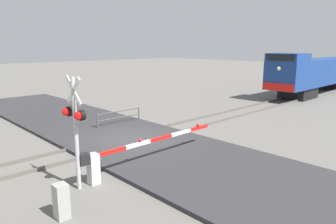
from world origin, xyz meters
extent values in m
plane|color=#605E59|center=(0.00, 0.00, 0.00)|extent=(160.00, 160.00, 0.00)
cube|color=#59544C|center=(-0.72, 0.00, 0.07)|extent=(0.08, 80.00, 0.15)
cube|color=#59544C|center=(0.72, 0.00, 0.07)|extent=(0.08, 80.00, 0.15)
cube|color=#2D2D30|center=(0.00, 0.00, 0.08)|extent=(36.00, 6.24, 0.15)
cube|color=black|center=(0.00, 19.58, 0.53)|extent=(2.47, 3.20, 1.05)
cube|color=black|center=(0.00, 29.25, 0.53)|extent=(2.47, 3.20, 1.05)
cube|color=navy|center=(0.00, 24.42, 2.28)|extent=(2.90, 17.57, 2.47)
cube|color=navy|center=(0.00, 17.04, 3.86)|extent=(2.84, 2.82, 0.67)
cube|color=black|center=(0.00, 15.60, 3.86)|extent=(2.47, 0.06, 0.54)
cube|color=red|center=(0.00, 15.59, 1.40)|extent=(2.76, 0.08, 0.64)
sphere|color=#F2EACC|center=(0.00, 15.58, 2.96)|extent=(0.36, 0.36, 0.36)
cylinder|color=#ADADB2|center=(3.25, -4.55, 1.93)|extent=(0.14, 0.14, 3.86)
cube|color=white|center=(3.25, -4.55, 3.41)|extent=(0.95, 0.04, 0.95)
cube|color=white|center=(3.25, -4.55, 3.41)|extent=(0.95, 0.04, 0.95)
cube|color=black|center=(3.25, -4.55, 2.66)|extent=(1.04, 0.08, 0.08)
sphere|color=red|center=(2.83, -4.65, 2.66)|extent=(0.28, 0.28, 0.28)
sphere|color=red|center=(3.67, -4.65, 2.66)|extent=(0.28, 0.28, 0.28)
cylinder|color=black|center=(2.83, -4.53, 2.66)|extent=(0.34, 0.14, 0.34)
cylinder|color=black|center=(3.67, -4.53, 2.66)|extent=(0.34, 0.14, 0.34)
cube|color=silver|center=(3.25, -3.98, 0.56)|extent=(0.36, 0.36, 1.12)
cube|color=black|center=(3.25, -4.33, 1.02)|extent=(0.28, 0.36, 0.40)
cube|color=red|center=(3.25, -3.17, 1.02)|extent=(0.10, 1.21, 0.14)
cube|color=white|center=(3.25, -1.96, 1.02)|extent=(0.10, 1.21, 0.14)
cube|color=red|center=(3.25, -0.75, 1.02)|extent=(0.10, 1.21, 0.14)
cube|color=white|center=(3.25, 0.47, 1.02)|extent=(0.10, 1.21, 0.14)
cube|color=red|center=(3.25, 1.68, 1.02)|extent=(0.10, 1.21, 0.14)
sphere|color=red|center=(3.25, -1.86, 1.16)|extent=(0.14, 0.14, 0.14)
sphere|color=red|center=(3.25, 1.60, 1.16)|extent=(0.14, 0.14, 0.14)
cube|color=#999993|center=(4.63, -5.83, 0.52)|extent=(0.38, 0.37, 1.04)
cylinder|color=#4C4742|center=(-2.97, -0.05, 0.47)|extent=(0.08, 0.08, 0.95)
cylinder|color=#4C4742|center=(-2.97, 3.00, 0.47)|extent=(0.08, 0.08, 0.95)
cylinder|color=#4C4742|center=(-2.97, 1.47, 0.91)|extent=(0.06, 3.05, 0.06)
cylinder|color=#4C4742|center=(-2.97, 1.47, 0.52)|extent=(0.06, 3.05, 0.06)
camera|label=1|loc=(12.60, -9.26, 4.83)|focal=33.49mm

